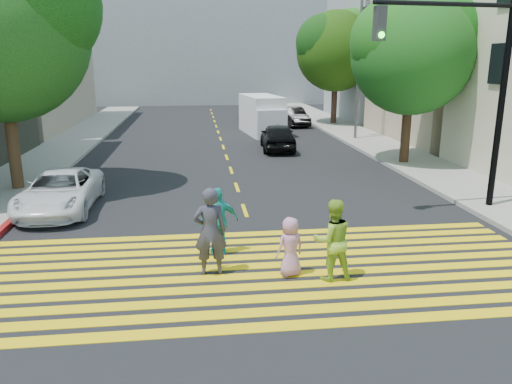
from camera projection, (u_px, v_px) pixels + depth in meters
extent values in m
plane|color=black|center=(274.00, 296.00, 10.14)|extent=(120.00, 120.00, 0.00)
cube|color=gray|center=(79.00, 138.00, 30.24)|extent=(3.00, 40.00, 0.15)
cube|color=gray|center=(393.00, 152.00, 25.50)|extent=(3.00, 60.00, 0.15)
cube|color=maroon|center=(18.00, 216.00, 15.07)|extent=(0.20, 8.00, 0.16)
cube|color=yellow|center=(284.00, 326.00, 8.99)|extent=(13.40, 0.35, 0.01)
cube|color=yellow|center=(279.00, 311.00, 9.51)|extent=(13.40, 0.35, 0.01)
cube|color=yellow|center=(274.00, 298.00, 10.04)|extent=(13.40, 0.35, 0.01)
cube|color=yellow|center=(270.00, 286.00, 10.57)|extent=(13.40, 0.35, 0.01)
cube|color=yellow|center=(267.00, 275.00, 11.10)|extent=(13.40, 0.35, 0.01)
cube|color=yellow|center=(263.00, 266.00, 11.63)|extent=(13.40, 0.35, 0.01)
cube|color=yellow|center=(260.00, 257.00, 12.15)|extent=(13.40, 0.35, 0.01)
cube|color=yellow|center=(258.00, 248.00, 12.68)|extent=(13.40, 0.35, 0.01)
cube|color=yellow|center=(255.00, 241.00, 13.21)|extent=(13.40, 0.35, 0.01)
cube|color=yellow|center=(253.00, 234.00, 13.74)|extent=(13.40, 0.35, 0.01)
cube|color=yellow|center=(245.00, 210.00, 15.90)|extent=(0.12, 1.40, 0.01)
cube|color=yellow|center=(237.00, 187.00, 18.77)|extent=(0.12, 1.40, 0.01)
cube|color=yellow|center=(231.00, 170.00, 21.65)|extent=(0.12, 1.40, 0.01)
cube|color=yellow|center=(227.00, 157.00, 24.53)|extent=(0.12, 1.40, 0.01)
cube|color=yellow|center=(223.00, 147.00, 27.41)|extent=(0.12, 1.40, 0.01)
cube|color=yellow|center=(220.00, 139.00, 30.29)|extent=(0.12, 1.40, 0.01)
cube|color=yellow|center=(218.00, 132.00, 33.16)|extent=(0.12, 1.40, 0.01)
cube|color=yellow|center=(216.00, 126.00, 36.04)|extent=(0.12, 1.40, 0.01)
cube|color=yellow|center=(214.00, 121.00, 38.92)|extent=(0.12, 1.40, 0.01)
cube|color=yellow|center=(213.00, 117.00, 41.80)|extent=(0.12, 1.40, 0.01)
cube|color=yellow|center=(212.00, 113.00, 44.68)|extent=(0.12, 1.40, 0.01)
cube|color=yellow|center=(211.00, 110.00, 47.56)|extent=(0.12, 1.40, 0.01)
cube|color=tan|center=(480.00, 53.00, 28.83)|extent=(10.00, 10.00, 10.00)
cube|color=gray|center=(403.00, 55.00, 39.38)|extent=(10.00, 10.00, 10.00)
cube|color=gray|center=(207.00, 47.00, 54.65)|extent=(30.00, 8.00, 12.00)
cylinder|color=#49271A|center=(14.00, 149.00, 17.79)|extent=(0.53, 0.53, 3.12)
sphere|color=black|center=(33.00, 4.00, 16.55)|extent=(5.76, 5.76, 4.51)
cylinder|color=#391B13|center=(406.00, 134.00, 22.44)|extent=(0.44, 0.44, 2.79)
sphere|color=#0A5D15|center=(412.00, 54.00, 21.54)|extent=(5.56, 5.56, 5.25)
sphere|color=black|center=(435.00, 35.00, 21.67)|extent=(4.17, 4.17, 3.94)
sphere|color=#136516|center=(393.00, 41.00, 21.17)|extent=(3.89, 3.89, 3.67)
cylinder|color=black|center=(334.00, 105.00, 36.38)|extent=(0.44, 0.44, 2.97)
sphere|color=#194306|center=(336.00, 51.00, 35.42)|extent=(6.04, 6.04, 5.66)
sphere|color=#0F6213|center=(350.00, 39.00, 35.67)|extent=(4.53, 4.53, 4.24)
sphere|color=black|center=(324.00, 43.00, 34.91)|extent=(4.23, 4.23, 3.96)
imported|color=#363442|center=(210.00, 232.00, 10.95)|extent=(0.74, 0.49, 2.00)
imported|color=#95C031|center=(332.00, 240.00, 10.70)|extent=(0.92, 0.74, 1.81)
imported|color=#C27FA5|center=(290.00, 247.00, 10.95)|extent=(0.77, 0.64, 1.34)
imported|color=teal|center=(219.00, 221.00, 12.17)|extent=(1.05, 0.62, 1.68)
imported|color=white|center=(60.00, 191.00, 15.77)|extent=(2.10, 4.53, 1.26)
imported|color=black|center=(278.00, 137.00, 26.34)|extent=(1.99, 4.30, 1.43)
imported|color=#8C95A3|center=(253.00, 109.00, 40.91)|extent=(2.11, 4.86, 1.39)
imported|color=black|center=(293.00, 116.00, 36.10)|extent=(1.89, 4.21, 1.34)
cube|color=white|center=(261.00, 115.00, 32.21)|extent=(2.52, 5.06, 2.43)
cube|color=silver|center=(270.00, 124.00, 30.29)|extent=(1.98, 1.38, 1.75)
cylinder|color=black|center=(256.00, 132.00, 30.62)|extent=(0.32, 0.71, 0.68)
cylinder|color=black|center=(280.00, 131.00, 30.98)|extent=(0.32, 0.71, 0.68)
cylinder|color=black|center=(244.00, 125.00, 33.90)|extent=(0.32, 0.71, 0.68)
cylinder|color=black|center=(266.00, 124.00, 34.26)|extent=(0.32, 0.71, 0.68)
cylinder|color=black|center=(501.00, 105.00, 15.18)|extent=(0.22, 0.22, 6.61)
cylinder|color=black|center=(446.00, 4.00, 13.97)|extent=(4.39, 0.59, 0.13)
cube|color=#333334|center=(380.00, 23.00, 13.69)|extent=(0.31, 0.31, 0.92)
sphere|color=#33DE28|center=(382.00, 35.00, 13.62)|extent=(0.19, 0.19, 0.18)
cylinder|color=#5A5A5A|center=(359.00, 64.00, 28.57)|extent=(0.17, 0.17, 8.84)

